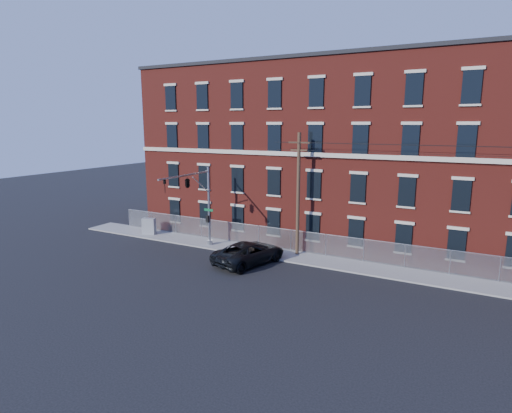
{
  "coord_description": "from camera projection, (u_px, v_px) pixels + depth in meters",
  "views": [
    {
      "loc": [
        14.71,
        -25.58,
        10.77
      ],
      "look_at": [
        -1.03,
        4.0,
        4.15
      ],
      "focal_mm": 29.39,
      "sensor_mm": 36.0,
      "label": 1
    }
  ],
  "objects": [
    {
      "name": "ground",
      "position": [
        243.0,
        272.0,
        31.02
      ],
      "size": [
        140.0,
        140.0,
        0.0
      ],
      "primitive_type": "plane",
      "color": "black",
      "rests_on": "ground"
    },
    {
      "name": "utility_cabinet",
      "position": [
        149.0,
        226.0,
        41.1
      ],
      "size": [
        1.39,
        0.99,
        1.57
      ],
      "primitive_type": "cube",
      "rotation": [
        0.0,
        0.0,
        0.32
      ],
      "color": "#919497",
      "rests_on": "sidewalk"
    },
    {
      "name": "pickup_truck",
      "position": [
        249.0,
        253.0,
        32.77
      ],
      "size": [
        4.45,
        6.8,
        1.74
      ],
      "primitive_type": "imported",
      "rotation": [
        0.0,
        0.0,
        2.87
      ],
      "color": "black",
      "rests_on": "ground"
    },
    {
      "name": "sidewalk",
      "position": [
        424.0,
        277.0,
        29.81
      ],
      "size": [
        65.0,
        3.0,
        0.12
      ],
      "primitive_type": "cube",
      "color": "gray",
      "rests_on": "ground"
    },
    {
      "name": "traffic_signal_mast",
      "position": [
        193.0,
        190.0,
        34.63
      ],
      "size": [
        0.9,
        6.75,
        7.0
      ],
      "color": "#9EA0A5",
      "rests_on": "ground"
    },
    {
      "name": "utility_pole_near",
      "position": [
        298.0,
        192.0,
        33.92
      ],
      "size": [
        1.8,
        0.28,
        10.0
      ],
      "color": "#4C3826",
      "rests_on": "ground"
    },
    {
      "name": "mill_building",
      "position": [
        444.0,
        155.0,
        35.98
      ],
      "size": [
        55.3,
        14.32,
        16.3
      ],
      "color": "maroon",
      "rests_on": "ground"
    },
    {
      "name": "chain_link_fence",
      "position": [
        427.0,
        259.0,
        30.75
      ],
      "size": [
        59.06,
        0.06,
        1.85
      ],
      "color": "#A5A8AD",
      "rests_on": "ground"
    }
  ]
}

